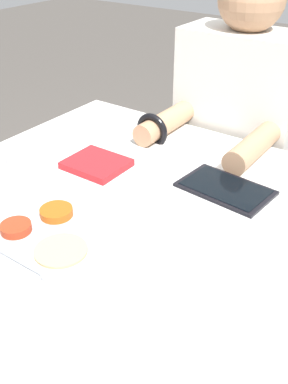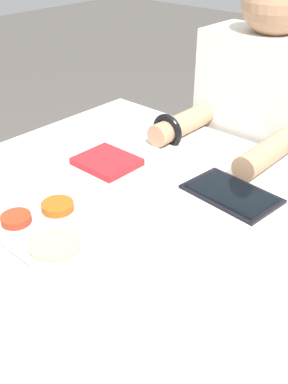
{
  "view_description": "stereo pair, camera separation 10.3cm",
  "coord_description": "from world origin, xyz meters",
  "px_view_note": "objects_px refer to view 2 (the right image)",
  "views": [
    {
      "loc": [
        0.52,
        -0.72,
        1.36
      ],
      "look_at": [
        0.02,
        -0.0,
        0.81
      ],
      "focal_mm": 42.0,
      "sensor_mm": 36.0,
      "label": 1
    },
    {
      "loc": [
        0.61,
        -0.65,
        1.36
      ],
      "look_at": [
        0.02,
        -0.0,
        0.81
      ],
      "focal_mm": 42.0,
      "sensor_mm": 36.0,
      "label": 2
    }
  ],
  "objects_px": {
    "red_notebook": "(107,162)",
    "drinking_glass": "(4,169)",
    "tablet_device": "(231,194)",
    "person_diner": "(251,169)",
    "thali_tray": "(44,231)"
  },
  "relations": [
    {
      "from": "tablet_device",
      "to": "drinking_glass",
      "type": "distance_m",
      "value": 0.58
    },
    {
      "from": "thali_tray",
      "to": "tablet_device",
      "type": "bearing_deg",
      "value": 61.84
    },
    {
      "from": "red_notebook",
      "to": "person_diner",
      "type": "relative_size",
      "value": 0.13
    },
    {
      "from": "thali_tray",
      "to": "person_diner",
      "type": "xyz_separation_m",
      "value": [
        0.05,
        0.84,
        -0.17
      ]
    },
    {
      "from": "red_notebook",
      "to": "drinking_glass",
      "type": "height_order",
      "value": "drinking_glass"
    },
    {
      "from": "person_diner",
      "to": "drinking_glass",
      "type": "distance_m",
      "value": 0.85
    },
    {
      "from": "tablet_device",
      "to": "drinking_glass",
      "type": "relative_size",
      "value": 2.38
    },
    {
      "from": "tablet_device",
      "to": "drinking_glass",
      "type": "xyz_separation_m",
      "value": [
        -0.46,
        -0.35,
        0.05
      ]
    },
    {
      "from": "tablet_device",
      "to": "person_diner",
      "type": "xyz_separation_m",
      "value": [
        -0.17,
        0.42,
        -0.17
      ]
    },
    {
      "from": "thali_tray",
      "to": "drinking_glass",
      "type": "relative_size",
      "value": 3.18
    },
    {
      "from": "thali_tray",
      "to": "drinking_glass",
      "type": "distance_m",
      "value": 0.25
    },
    {
      "from": "tablet_device",
      "to": "drinking_glass",
      "type": "height_order",
      "value": "drinking_glass"
    },
    {
      "from": "red_notebook",
      "to": "tablet_device",
      "type": "distance_m",
      "value": 0.36
    },
    {
      "from": "red_notebook",
      "to": "thali_tray",
      "type": "bearing_deg",
      "value": -67.99
    },
    {
      "from": "red_notebook",
      "to": "tablet_device",
      "type": "bearing_deg",
      "value": 15.65
    }
  ]
}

